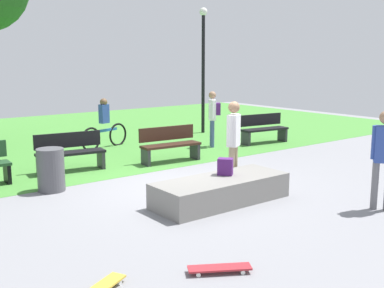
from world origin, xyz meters
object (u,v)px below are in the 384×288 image
park_bench_near_path (170,144)px  park_bench_near_lamppost (263,128)px  lamp_post (203,58)px  skateboard_by_ledge (220,268)px  trash_bin (51,170)px  concrete_ledge (221,190)px  cyclist_on_bicycle (104,127)px  backpack_on_ledge (225,167)px  skater_performing_trick (384,152)px  pedestrian_with_backpack (213,114)px  park_bench_center_lawn (70,151)px  skater_watching (234,137)px

park_bench_near_path → park_bench_near_lamppost: bearing=6.8°
park_bench_near_lamppost → lamp_post: (-0.18, 2.83, 2.17)m
skateboard_by_ledge → trash_bin: trash_bin is taller
concrete_ledge → cyclist_on_bicycle: (0.84, 6.28, 0.40)m
park_bench_near_lamppost → skateboard_by_ledge: bearing=-139.2°
backpack_on_ledge → skateboard_by_ledge: backpack_on_ledge is taller
backpack_on_ledge → lamp_post: (4.80, 6.65, 2.03)m
skater_performing_trick → cyclist_on_bicycle: size_ratio=1.00×
backpack_on_ledge → trash_bin: (-2.44, 2.55, -0.19)m
pedestrian_with_backpack → backpack_on_ledge: bearing=-127.5°
backpack_on_ledge → park_bench_center_lawn: size_ratio=0.19×
lamp_post → skater_watching: bearing=-124.0°
backpack_on_ledge → concrete_ledge: bearing=82.2°
concrete_ledge → skateboard_by_ledge: (-1.95, -2.23, -0.17)m
skateboard_by_ledge → park_bench_center_lawn: (0.75, 6.31, 0.42)m
park_bench_near_lamppost → pedestrian_with_backpack: bearing=164.5°
concrete_ledge → backpack_on_ledge: size_ratio=8.26×
backpack_on_ledge → park_bench_near_lamppost: size_ratio=0.19×
park_bench_near_path → lamp_post: 5.46m
skater_performing_trick → skater_watching: size_ratio=0.99×
backpack_on_ledge → cyclist_on_bicycle: cyclist_on_bicycle is taller
skater_watching → cyclist_on_bicycle: 5.64m
concrete_ledge → park_bench_near_lamppost: 6.55m
backpack_on_ledge → skater_watching: size_ratio=0.18×
park_bench_center_lawn → backpack_on_ledge: bearing=-70.0°
skater_watching → lamp_post: 7.57m
lamp_post → cyclist_on_bicycle: (-4.20, -0.52, -2.02)m
park_bench_near_path → cyclist_on_bicycle: bearing=98.8°
lamp_post → pedestrian_with_backpack: bearing=-122.7°
cyclist_on_bicycle → skater_performing_trick: bearing=-82.3°
pedestrian_with_backpack → cyclist_on_bicycle: (-2.69, 1.84, -0.38)m
trash_bin → skater_watching: bearing=-33.3°
skateboard_by_ledge → park_bench_center_lawn: bearing=83.2°
skater_performing_trick → lamp_post: size_ratio=0.40×
skateboard_by_ledge → park_bench_near_lamppost: bearing=40.8°
cyclist_on_bicycle → lamp_post: bearing=7.0°
concrete_ledge → skateboard_by_ledge: 2.97m
concrete_ledge → trash_bin: 3.49m
backpack_on_ledge → cyclist_on_bicycle: size_ratio=0.18×
backpack_on_ledge → trash_bin: trash_bin is taller
park_bench_near_path → lamp_post: bearing=41.2°
concrete_ledge → skater_performing_trick: skater_performing_trick is taller
concrete_ledge → skater_performing_trick: (1.97, -2.05, 0.81)m
skateboard_by_ledge → skater_watching: bearing=45.3°
park_bench_near_path → lamp_post: size_ratio=0.37×
concrete_ledge → cyclist_on_bicycle: cyclist_on_bicycle is taller
pedestrian_with_backpack → concrete_ledge: bearing=-128.5°
concrete_ledge → skateboard_by_ledge: bearing=-131.2°
skater_performing_trick → park_bench_center_lawn: bearing=117.3°
concrete_ledge → skater_performing_trick: size_ratio=1.49×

